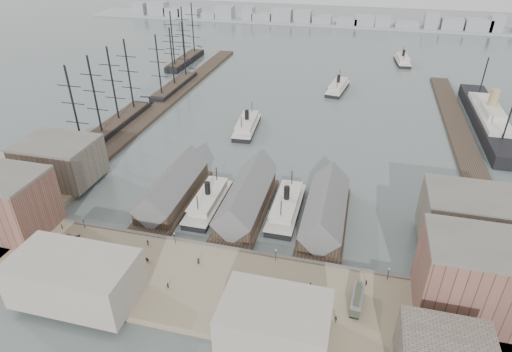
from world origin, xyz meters
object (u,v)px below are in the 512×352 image
(tram, at_px, (357,300))
(horse_cart_right, at_px, (297,303))
(ferry_docked_west, at_px, (208,201))
(ocean_steamer, at_px, (488,118))
(horse_cart_left, at_px, (75,237))
(horse_cart_center, at_px, (143,260))

(tram, xyz_separation_m, horse_cart_right, (-14.04, -3.69, -1.00))
(ferry_docked_west, xyz_separation_m, ocean_steamer, (105.00, 96.14, 1.47))
(horse_cart_right, bearing_deg, horse_cart_left, 100.19)
(ocean_steamer, height_order, horse_cart_left, ocean_steamer)
(ferry_docked_west, relative_size, ocean_steamer, 0.32)
(horse_cart_center, bearing_deg, horse_cart_right, -65.27)
(horse_cart_left, height_order, horse_cart_center, horse_cart_left)
(horse_cart_center, relative_size, horse_cart_right, 0.97)
(horse_cart_left, relative_size, horse_cart_right, 0.99)
(horse_cart_center, bearing_deg, ocean_steamer, -9.95)
(ocean_steamer, xyz_separation_m, tram, (-54.46, -130.12, -0.09))
(ocean_steamer, relative_size, horse_cart_left, 18.91)
(tram, height_order, horse_cart_center, tram)
(horse_cart_center, distance_m, horse_cart_right, 44.04)
(horse_cart_left, bearing_deg, tram, -71.70)
(tram, relative_size, horse_cart_center, 2.15)
(ferry_docked_west, distance_m, horse_cart_center, 33.57)
(horse_cart_left, distance_m, horse_cart_right, 68.73)
(ferry_docked_west, relative_size, tram, 2.87)
(tram, height_order, horse_cart_right, tram)
(ferry_docked_west, distance_m, horse_cart_right, 52.45)
(tram, height_order, horse_cart_left, tram)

